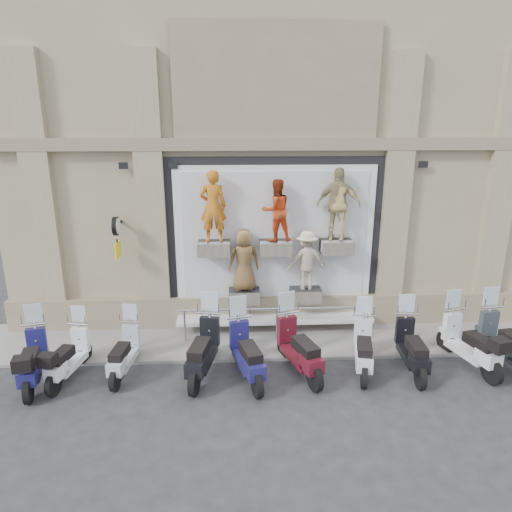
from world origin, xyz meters
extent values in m
plane|color=#2B2B2D|center=(0.00, 0.00, 0.00)|extent=(90.00, 90.00, 0.00)
cube|color=gray|center=(0.00, 2.10, 0.04)|extent=(16.00, 2.20, 0.08)
cube|color=black|center=(0.00, 2.96, 2.40)|extent=(5.60, 0.10, 4.30)
cube|color=white|center=(0.00, 2.90, 2.40)|extent=(5.10, 0.06, 3.90)
cube|color=white|center=(0.00, 2.86, 2.40)|extent=(4.70, 0.04, 3.60)
cube|color=white|center=(0.00, 2.55, 0.42)|extent=(5.10, 0.75, 0.10)
cube|color=#28282B|center=(-1.55, 2.59, 2.33)|extent=(0.80, 0.50, 0.35)
imported|color=orange|center=(-1.55, 2.59, 3.39)|extent=(0.67, 0.46, 1.77)
cube|color=#28282B|center=(0.00, 2.59, 2.33)|extent=(0.80, 0.50, 0.35)
imported|color=#9D3514|center=(0.00, 2.59, 3.27)|extent=(0.90, 0.79, 1.54)
cube|color=#28282B|center=(1.55, 2.59, 2.33)|extent=(0.80, 0.50, 0.35)
imported|color=tan|center=(1.55, 2.59, 3.41)|extent=(1.14, 0.69, 1.81)
cube|color=#28282B|center=(-0.80, 2.59, 1.02)|extent=(0.80, 0.50, 0.35)
imported|color=brown|center=(-0.80, 2.59, 2.00)|extent=(0.84, 0.60, 1.60)
cube|color=#28282B|center=(0.80, 2.59, 1.02)|extent=(0.80, 0.50, 0.35)
imported|color=beige|center=(0.80, 2.59, 1.98)|extent=(1.04, 0.65, 1.55)
cube|color=black|center=(-3.90, 2.72, 2.95)|extent=(0.06, 0.56, 0.06)
cylinder|color=black|center=(-3.90, 2.45, 2.95)|extent=(0.10, 0.46, 0.46)
cube|color=yellow|center=(-3.90, 2.45, 2.35)|extent=(0.04, 0.50, 0.38)
camera|label=1|loc=(-1.02, -8.46, 5.39)|focal=32.00mm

